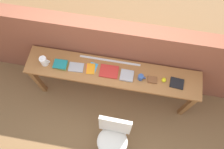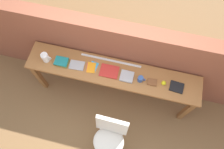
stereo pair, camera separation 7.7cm
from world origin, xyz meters
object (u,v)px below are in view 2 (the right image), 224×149
(mug, at_px, (141,79))
(leather_journal_brown, at_px, (152,82))
(pitcher_white, at_px, (45,57))
(book_open_centre, at_px, (109,71))
(sports_ball_small, at_px, (164,83))
(book_repair_rightmost, at_px, (177,87))
(book_stack_leftmost, at_px, (61,62))
(magazine_cycling, at_px, (77,65))
(chair_white_moulded, at_px, (110,136))
(pamphlet_pile_colourful, at_px, (92,67))

(mug, relative_size, leather_journal_brown, 0.85)
(pitcher_white, bearing_deg, book_open_centre, 1.99)
(pitcher_white, height_order, sports_ball_small, pitcher_white)
(pitcher_white, height_order, book_repair_rightmost, pitcher_white)
(book_stack_leftmost, height_order, leather_journal_brown, book_stack_leftmost)
(sports_ball_small, bearing_deg, mug, -176.03)
(book_open_centre, bearing_deg, book_stack_leftmost, -178.86)
(pitcher_white, height_order, book_open_centre, pitcher_white)
(book_open_centre, height_order, mug, mug)
(book_stack_leftmost, relative_size, magazine_cycling, 1.00)
(book_stack_leftmost, xyz_separation_m, mug, (1.15, -0.00, 0.02))
(chair_white_moulded, bearing_deg, book_open_centre, 104.06)
(pamphlet_pile_colourful, distance_m, book_repair_rightmost, 1.21)
(sports_ball_small, bearing_deg, magazine_cycling, -179.56)
(magazine_cycling, relative_size, book_repair_rightmost, 1.15)
(magazine_cycling, distance_m, book_repair_rightmost, 1.42)
(book_stack_leftmost, bearing_deg, book_repair_rightmost, 0.36)
(pamphlet_pile_colourful, xyz_separation_m, mug, (0.71, -0.03, 0.04))
(chair_white_moulded, bearing_deg, pitcher_white, 145.37)
(mug, height_order, sports_ball_small, mug)
(mug, relative_size, sports_ball_small, 1.73)
(mug, height_order, book_repair_rightmost, mug)
(sports_ball_small, bearing_deg, pamphlet_pile_colourful, 179.39)
(book_stack_leftmost, bearing_deg, pamphlet_pile_colourful, 3.86)
(book_open_centre, xyz_separation_m, mug, (0.45, -0.03, 0.03))
(magazine_cycling, height_order, leather_journal_brown, leather_journal_brown)
(book_open_centre, distance_m, sports_ball_small, 0.77)
(pitcher_white, distance_m, book_stack_leftmost, 0.23)
(chair_white_moulded, xyz_separation_m, magazine_cycling, (-0.67, 0.79, 0.36))
(chair_white_moulded, distance_m, mug, 0.91)
(pamphlet_pile_colourful, bearing_deg, book_open_centre, -1.04)
(book_open_centre, xyz_separation_m, sports_ball_small, (0.77, -0.01, 0.02))
(mug, bearing_deg, leather_journal_brown, 2.14)
(magazine_cycling, xyz_separation_m, book_open_centre, (0.47, 0.02, 0.00))
(pamphlet_pile_colourful, height_order, sports_ball_small, sports_ball_small)
(chair_white_moulded, bearing_deg, book_stack_leftmost, 138.96)
(book_stack_leftmost, xyz_separation_m, pamphlet_pile_colourful, (0.44, 0.03, -0.02))
(pitcher_white, bearing_deg, book_repair_rightmost, 0.54)
(magazine_cycling, bearing_deg, pamphlet_pile_colourful, 2.14)
(pitcher_white, xyz_separation_m, book_open_centre, (0.92, 0.03, -0.07))
(book_open_centre, bearing_deg, chair_white_moulded, -76.84)
(book_open_centre, distance_m, mug, 0.45)
(book_open_centre, bearing_deg, mug, -4.49)
(leather_journal_brown, bearing_deg, book_repair_rightmost, -1.53)
(book_open_centre, distance_m, leather_journal_brown, 0.61)
(pamphlet_pile_colourful, bearing_deg, mug, -2.66)
(leather_journal_brown, bearing_deg, mug, 179.32)
(chair_white_moulded, height_order, book_stack_leftmost, book_stack_leftmost)
(chair_white_moulded, relative_size, magazine_cycling, 4.24)
(magazine_cycling, relative_size, book_open_centre, 0.81)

